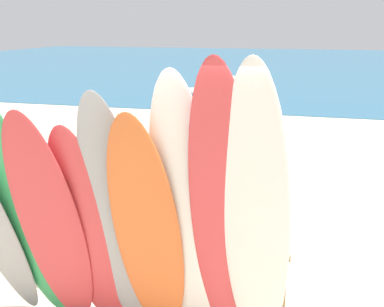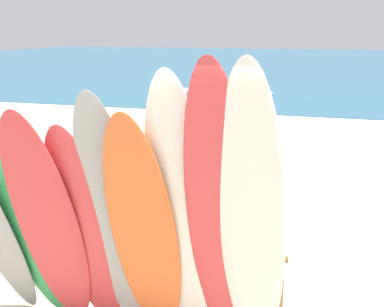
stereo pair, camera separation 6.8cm
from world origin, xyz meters
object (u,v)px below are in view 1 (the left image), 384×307
at_px(surfboard_green_1, 21,212).
at_px(surfboard_red_7, 224,226).
at_px(beach_chair_blue, 54,167).
at_px(surfboard_red_2, 52,230).
at_px(surfboard_grey_4, 120,227).
at_px(distant_boat, 213,92).
at_px(surfboard_red_3, 89,235).
at_px(surfboard_white_6, 186,224).
at_px(beachgoer_strolling, 232,104).
at_px(beachgoer_photographing, 216,115).
at_px(surfboard_white_8, 257,231).
at_px(surfboard_orange_5, 148,239).
at_px(surfboard_rack, 146,256).

relative_size(surfboard_green_1, surfboard_red_7, 0.93).
bearing_deg(beach_chair_blue, surfboard_red_7, -28.54).
distance_m(surfboard_red_2, beach_chair_blue, 4.28).
relative_size(surfboard_grey_4, distant_boat, 0.56).
bearing_deg(surfboard_green_1, surfboard_red_3, 12.58).
distance_m(surfboard_white_6, beachgoer_strolling, 7.96).
bearing_deg(beachgoer_strolling, surfboard_green_1, -159.97).
height_order(surfboard_grey_4, beachgoer_strolling, surfboard_grey_4).
distance_m(surfboard_green_1, beachgoer_photographing, 6.18).
relative_size(beachgoer_strolling, beachgoer_photographing, 0.94).
bearing_deg(surfboard_white_8, beach_chair_blue, 136.19).
xyz_separation_m(surfboard_orange_5, beachgoer_strolling, (-0.77, 7.91, -0.20)).
bearing_deg(surfboard_red_2, surfboard_green_1, 172.72).
relative_size(beachgoer_strolling, distant_boat, 0.36).
xyz_separation_m(surfboard_green_1, beachgoer_strolling, (0.36, 7.91, -0.31)).
bearing_deg(surfboard_red_7, beachgoer_photographing, 100.84).
bearing_deg(surfboard_white_8, surfboard_red_7, 173.21).
height_order(surfboard_red_2, surfboard_white_8, surfboard_white_8).
bearing_deg(beachgoer_strolling, surfboard_red_3, -155.83).
xyz_separation_m(surfboard_rack, beachgoer_strolling, (-0.50, 7.25, 0.31)).
xyz_separation_m(surfboard_white_6, surfboard_white_8, (0.55, -0.09, 0.05)).
relative_size(surfboard_red_3, beachgoer_photographing, 1.28).
distance_m(surfboard_rack, surfboard_red_7, 1.32).
relative_size(surfboard_white_6, beachgoer_photographing, 1.56).
xyz_separation_m(surfboard_red_2, beachgoer_strolling, (0.06, 7.92, -0.19)).
bearing_deg(surfboard_orange_5, surfboard_white_6, 3.32).
relative_size(surfboard_red_3, surfboard_red_7, 0.78).
xyz_separation_m(beach_chair_blue, distant_boat, (0.16, 11.56, -0.27)).
distance_m(surfboard_white_6, beachgoer_photographing, 6.24).
relative_size(surfboard_grey_4, beachgoer_strolling, 1.55).
height_order(surfboard_green_1, surfboard_grey_4, surfboard_green_1).
height_order(surfboard_green_1, distant_boat, surfboard_green_1).
relative_size(surfboard_rack, surfboard_orange_5, 1.16).
relative_size(surfboard_red_2, surfboard_white_6, 0.88).
relative_size(surfboard_green_1, beachgoer_strolling, 1.63).
height_order(surfboard_grey_4, surfboard_white_8, surfboard_white_8).
xyz_separation_m(surfboard_green_1, surfboard_white_6, (1.43, 0.02, 0.03)).
bearing_deg(surfboard_grey_4, surfboard_red_7, -4.48).
bearing_deg(beach_chair_blue, surfboard_red_2, -42.46).
xyz_separation_m(surfboard_red_2, surfboard_orange_5, (0.84, 0.01, 0.01)).
bearing_deg(surfboard_red_7, distant_boat, 100.89).
relative_size(surfboard_grey_4, beachgoer_photographing, 1.46).
height_order(surfboard_red_2, beach_chair_blue, surfboard_red_2).
relative_size(surfboard_white_8, beachgoer_photographing, 1.63).
height_order(surfboard_green_1, surfboard_white_6, surfboard_white_6).
height_order(surfboard_red_3, surfboard_red_7, surfboard_red_7).
xyz_separation_m(surfboard_red_2, beachgoer_photographing, (0.05, 6.18, -0.13)).
bearing_deg(beach_chair_blue, distant_boat, 106.13).
distance_m(surfboard_grey_4, beach_chair_blue, 4.57).
xyz_separation_m(surfboard_green_1, surfboard_white_8, (1.98, -0.06, 0.08)).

